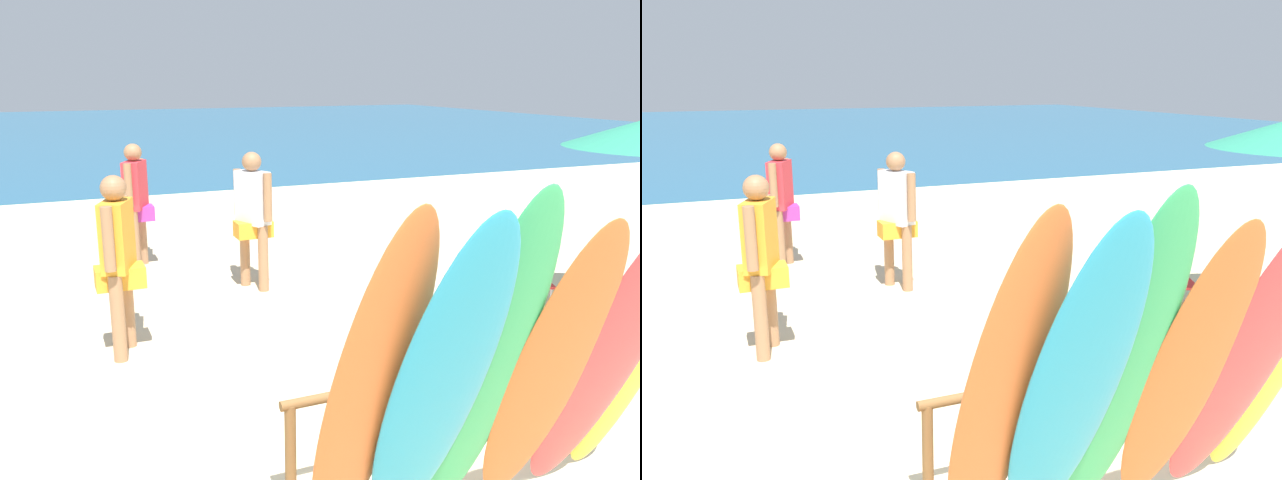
% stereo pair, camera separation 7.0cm
% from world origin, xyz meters
% --- Properties ---
extents(ground, '(60.00, 60.00, 0.00)m').
position_xyz_m(ground, '(0.00, 14.00, 0.00)').
color(ground, beige).
extents(ocean_water, '(60.00, 40.00, 0.02)m').
position_xyz_m(ocean_water, '(0.00, 31.70, 0.01)').
color(ocean_water, '#235B7F').
rests_on(ocean_water, ground).
extents(surfboard_rack, '(2.34, 0.07, 0.78)m').
position_xyz_m(surfboard_rack, '(0.00, 0.00, 0.58)').
color(surfboard_rack, brown).
rests_on(surfboard_rack, ground).
extents(surfboard_orange_0, '(0.55, 0.94, 2.15)m').
position_xyz_m(surfboard_orange_0, '(-0.94, -0.67, 1.07)').
color(surfboard_orange_0, orange).
rests_on(surfboard_orange_0, ground).
extents(surfboard_teal_1, '(0.58, 1.04, 2.13)m').
position_xyz_m(surfboard_teal_1, '(-0.61, -0.76, 1.06)').
color(surfboard_teal_1, '#289EC6').
rests_on(surfboard_teal_1, ground).
extents(surfboard_green_2, '(0.55, 0.98, 2.19)m').
position_xyz_m(surfboard_green_2, '(-0.25, -0.68, 1.10)').
color(surfboard_green_2, '#38B266').
rests_on(surfboard_green_2, ground).
extents(surfboard_orange_3, '(0.58, 0.93, 2.01)m').
position_xyz_m(surfboard_orange_3, '(0.16, -0.71, 1.00)').
color(surfboard_orange_3, orange).
rests_on(surfboard_orange_3, ground).
extents(surfboard_red_4, '(0.60, 0.97, 2.10)m').
position_xyz_m(surfboard_red_4, '(0.56, -0.74, 1.05)').
color(surfboard_red_4, '#D13D42').
rests_on(surfboard_red_4, ground).
extents(beachgoer_midbeach, '(0.45, 0.61, 1.74)m').
position_xyz_m(beachgoer_midbeach, '(0.03, 4.38, 1.00)').
color(beachgoer_midbeach, '#9E704C').
rests_on(beachgoer_midbeach, ground).
extents(beachgoer_photographing, '(0.45, 0.61, 1.74)m').
position_xyz_m(beachgoer_photographing, '(-1.19, 5.91, 1.00)').
color(beachgoer_photographing, '#9E704C').
rests_on(beachgoer_photographing, ground).
extents(beachgoer_strolling, '(0.46, 0.63, 1.75)m').
position_xyz_m(beachgoer_strolling, '(-1.75, 2.91, 1.01)').
color(beachgoer_strolling, '#9E704C').
rests_on(beachgoer_strolling, ground).
extents(beach_chair_red, '(0.71, 0.78, 0.84)m').
position_xyz_m(beach_chair_red, '(2.83, 2.62, 0.43)').
color(beach_chair_red, '#B7B7BC').
rests_on(beach_chair_red, ground).
extents(beach_chair_blue, '(0.68, 0.80, 0.82)m').
position_xyz_m(beach_chair_blue, '(2.36, 0.72, 0.43)').
color(beach_chair_blue, '#B7B7BC').
rests_on(beach_chair_blue, ground).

